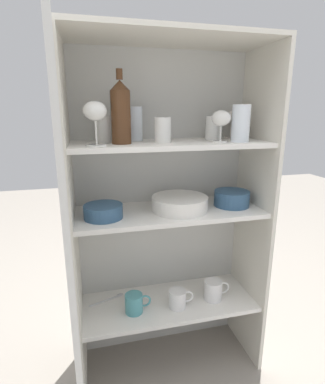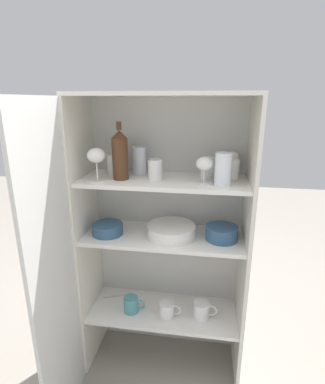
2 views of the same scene
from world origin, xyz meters
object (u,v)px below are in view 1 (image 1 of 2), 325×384
wine_bottle (121,112)px  serving_bowl_small (232,198)px  plate_stack_white (180,203)px  coffee_mug_primary (178,299)px  mixing_bowl_large (103,211)px

wine_bottle → serving_bowl_small: bearing=3.2°
plate_stack_white → coffee_mug_primary: plate_stack_white is taller
wine_bottle → mixing_bowl_large: wine_bottle is taller
plate_stack_white → wine_bottle: bearing=-174.8°
mixing_bowl_large → coffee_mug_primary: (0.32, -0.02, -0.45)m
mixing_bowl_large → coffee_mug_primary: size_ratio=1.34×
wine_bottle → serving_bowl_small: wine_bottle is taller
plate_stack_white → serving_bowl_small: (0.25, 0.01, 0.01)m
mixing_bowl_large → coffee_mug_primary: mixing_bowl_large is taller
plate_stack_white → coffee_mug_primary: 0.46m
wine_bottle → mixing_bowl_large: size_ratio=1.72×
wine_bottle → serving_bowl_small: size_ratio=1.71×
mixing_bowl_large → coffee_mug_primary: 0.55m
serving_bowl_small → coffee_mug_primary: 0.53m
wine_bottle → serving_bowl_small: 0.63m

